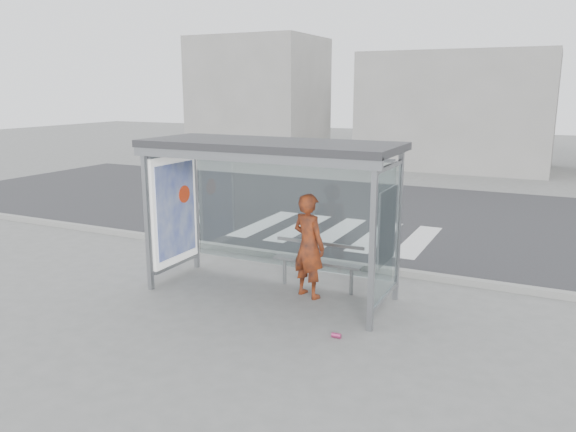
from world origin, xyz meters
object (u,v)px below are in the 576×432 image
object	(u,v)px
bench	(318,261)
person	(309,246)
soda_can	(336,335)
bus_shelter	(252,178)

from	to	relation	value
bench	person	bearing A→B (deg)	-90.63
soda_can	bus_shelter	bearing A→B (deg)	149.22
bus_shelter	bench	bearing A→B (deg)	27.56
bench	soda_can	distance (m)	2.06
person	bench	xyz separation A→B (m)	(0.00, 0.38, -0.38)
person	soda_can	world-z (taller)	person
bus_shelter	person	bearing A→B (deg)	7.89
person	bench	world-z (taller)	person
person	soda_can	size ratio (longest dim) A/B	13.37
bus_shelter	soda_can	distance (m)	3.06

